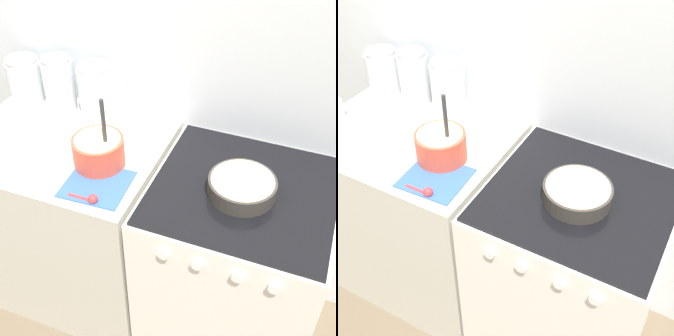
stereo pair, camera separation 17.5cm
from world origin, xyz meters
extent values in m
cube|color=silver|center=(0.00, 0.68, 1.20)|extent=(4.68, 0.05, 2.40)
cube|color=beige|center=(-0.42, 0.33, 0.46)|extent=(0.84, 0.66, 0.92)
cube|color=white|center=(0.36, 0.33, 0.45)|extent=(0.70, 0.66, 0.91)
cube|color=black|center=(0.36, 0.33, 0.91)|extent=(0.67, 0.63, 0.01)
cylinder|color=white|center=(0.17, -0.01, 0.84)|extent=(0.04, 0.02, 0.04)
cylinder|color=white|center=(0.29, -0.01, 0.84)|extent=(0.04, 0.02, 0.04)
cylinder|color=white|center=(0.43, -0.01, 0.84)|extent=(0.04, 0.02, 0.04)
cylinder|color=white|center=(0.56, -0.01, 0.84)|extent=(0.04, 0.02, 0.04)
cylinder|color=#D84C33|center=(-0.20, 0.26, 0.98)|extent=(0.20, 0.20, 0.12)
cylinder|color=beige|center=(-0.20, 0.26, 1.01)|extent=(0.18, 0.18, 0.07)
cylinder|color=#333333|center=(-0.17, 0.26, 1.08)|extent=(0.02, 0.02, 0.28)
cylinder|color=#38332D|center=(0.36, 0.30, 0.95)|extent=(0.25, 0.25, 0.06)
cylinder|color=beige|center=(0.36, 0.30, 0.96)|extent=(0.23, 0.23, 0.06)
cylinder|color=silver|center=(-0.73, 0.56, 1.02)|extent=(0.15, 0.15, 0.20)
cylinder|color=red|center=(-0.73, 0.56, 0.98)|extent=(0.13, 0.13, 0.12)
cylinder|color=#B2B2B7|center=(-0.73, 0.56, 1.13)|extent=(0.14, 0.14, 0.02)
cylinder|color=silver|center=(-0.55, 0.56, 1.04)|extent=(0.14, 0.14, 0.23)
cylinder|color=white|center=(-0.55, 0.56, 0.99)|extent=(0.12, 0.12, 0.14)
cylinder|color=#B2B2B7|center=(-0.55, 0.56, 1.16)|extent=(0.12, 0.12, 0.02)
cylinder|color=silver|center=(-0.37, 0.56, 1.04)|extent=(0.15, 0.15, 0.23)
cylinder|color=silver|center=(-0.37, 0.56, 0.99)|extent=(0.13, 0.13, 0.14)
cylinder|color=#B2B2B7|center=(-0.37, 0.56, 1.16)|extent=(0.13, 0.13, 0.02)
cube|color=#3359B2|center=(-0.16, 0.15, 0.92)|extent=(0.25, 0.23, 0.01)
cylinder|color=red|center=(-0.18, 0.06, 0.93)|extent=(0.09, 0.01, 0.01)
sphere|color=red|center=(-0.12, 0.06, 0.94)|extent=(0.04, 0.04, 0.04)
camera|label=1|loc=(0.56, -0.96, 2.10)|focal=50.00mm
camera|label=2|loc=(0.72, -0.89, 2.10)|focal=50.00mm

